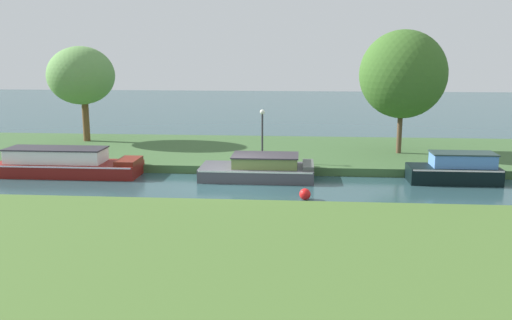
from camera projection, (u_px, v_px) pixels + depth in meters
name	position (u px, v px, depth m)	size (l,w,h in m)	color
ground_plane	(235.00, 184.00, 24.81)	(120.00, 120.00, 0.00)	#29484D
riverbank_far	(249.00, 152.00, 31.61)	(72.00, 10.00, 0.40)	#3C5F33
riverbank_near	(198.00, 251.00, 15.97)	(72.00, 10.00, 0.40)	#496B2E
black_barge	(456.00, 170.00, 25.06)	(4.03, 1.68, 1.40)	black
slate_narrowboat	(260.00, 169.00, 25.80)	(5.29, 2.42, 1.16)	#46454C
maroon_cruiser	(66.00, 164.00, 26.54)	(6.90, 2.07, 1.35)	maroon
willow_tree_left	(81.00, 76.00, 33.30)	(3.99, 4.27, 5.82)	brown
willow_tree_centre	(403.00, 74.00, 29.28)	(4.63, 4.37, 6.65)	brown
lamp_post	(262.00, 129.00, 27.47)	(0.24, 0.24, 2.67)	#333338
mooring_post_near	(88.00, 157.00, 27.61)	(0.19, 0.19, 0.55)	#533A1F
channel_buoy	(305.00, 194.00, 22.19)	(0.46, 0.46, 0.46)	red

